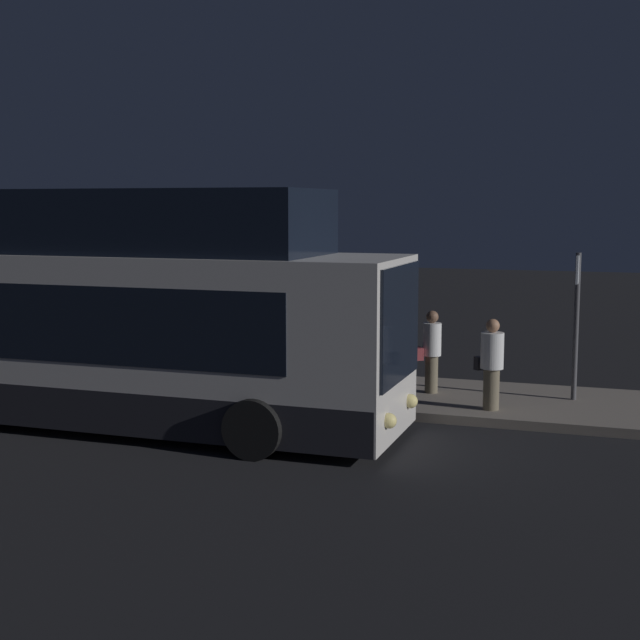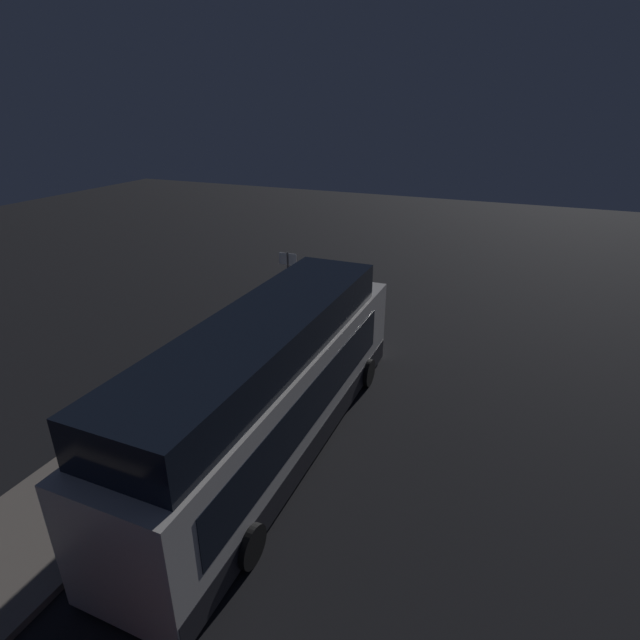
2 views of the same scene
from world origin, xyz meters
The scene contains 8 objects.
ground centered at (0.00, 0.00, 0.00)m, with size 80.00×80.00×0.00m, color black.
platform centered at (0.00, 3.25, 0.08)m, with size 20.00×3.30×0.17m.
bus_lead centered at (-1.41, -0.18, 1.80)m, with size 12.12×2.88×4.08m.
passenger_boarding centered at (5.79, 2.29, 1.04)m, with size 0.65×0.66×1.64m.
passenger_waiting centered at (4.47, 3.36, 1.04)m, with size 0.62×0.55×1.62m.
passenger_with_bags centered at (-0.23, 2.59, 1.13)m, with size 0.60×0.66×1.78m.
suitcase centered at (0.22, 2.33, 0.50)m, with size 0.43×0.27×0.90m.
sign_post centered at (7.16, 3.62, 1.96)m, with size 0.10×0.81×2.77m.
Camera 1 is at (7.97, -13.54, 3.82)m, focal length 50.00 mm.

